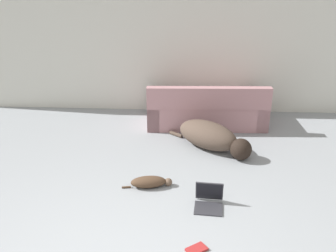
{
  "coord_description": "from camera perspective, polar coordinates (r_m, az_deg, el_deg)",
  "views": [
    {
      "loc": [
        0.62,
        -2.25,
        2.46
      ],
      "look_at": [
        0.38,
        2.17,
        0.61
      ],
      "focal_mm": 40.0,
      "sensor_mm": 36.0,
      "label": 1
    }
  ],
  "objects": [
    {
      "name": "wall_back",
      "position": [
        6.83,
        -2.15,
        12.22
      ],
      "size": [
        7.23,
        0.06,
        2.43
      ],
      "color": "beige",
      "rests_on": "ground_plane"
    },
    {
      "name": "couch",
      "position": [
        6.4,
        5.86,
        2.42
      ],
      "size": [
        2.01,
        0.96,
        0.76
      ],
      "rotation": [
        0.0,
        0.0,
        3.18
      ],
      "color": "#A3757A",
      "rests_on": "ground_plane"
    },
    {
      "name": "dog",
      "position": [
        5.53,
        6.64,
        -1.62
      ],
      "size": [
        1.26,
        1.07,
        0.4
      ],
      "rotation": [
        0.0,
        0.0,
        5.61
      ],
      "color": "#4C3D33",
      "rests_on": "ground_plane"
    },
    {
      "name": "cat",
      "position": [
        4.62,
        -2.78,
        -8.51
      ],
      "size": [
        0.62,
        0.26,
        0.14
      ],
      "rotation": [
        0.0,
        0.0,
        0.16
      ],
      "color": "#473323",
      "rests_on": "ground_plane"
    },
    {
      "name": "laptop_open",
      "position": [
        4.31,
        6.26,
        -10.89
      ],
      "size": [
        0.34,
        0.35,
        0.26
      ],
      "rotation": [
        0.0,
        0.0,
        -0.08
      ],
      "color": "#2D2D33",
      "rests_on": "ground_plane"
    },
    {
      "name": "book_red",
      "position": [
        3.74,
        4.39,
        -18.24
      ],
      "size": [
        0.23,
        0.21,
        0.02
      ],
      "rotation": [
        0.0,
        0.0,
        0.63
      ],
      "color": "maroon",
      "rests_on": "ground_plane"
    }
  ]
}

